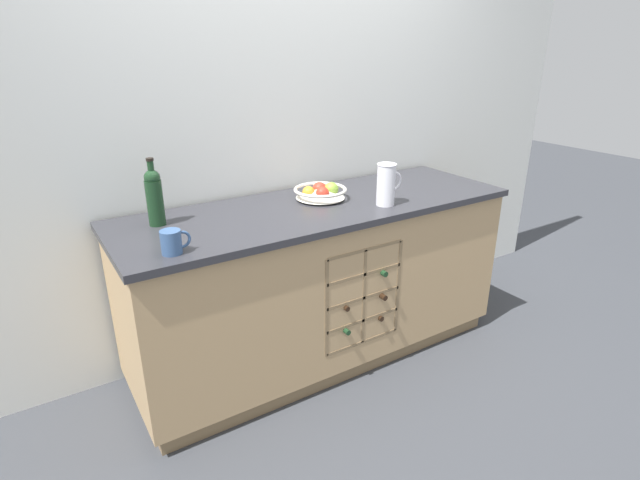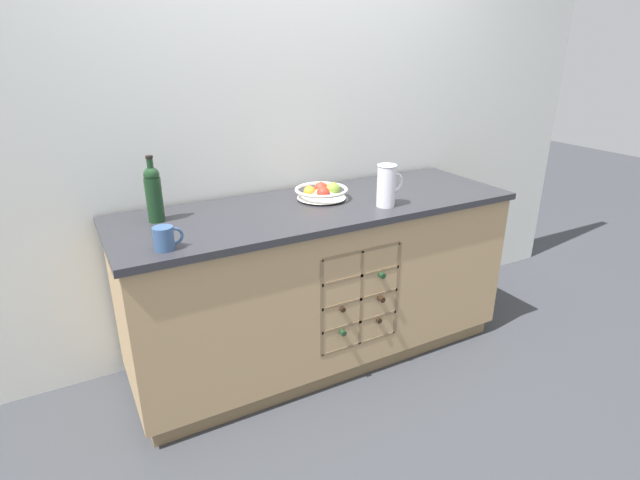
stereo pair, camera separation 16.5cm
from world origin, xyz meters
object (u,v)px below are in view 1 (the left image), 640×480
object	(u,v)px
white_pitcher	(386,184)
fruit_bowl	(321,192)
standing_wine_bottle	(154,196)
ceramic_mug	(172,242)

from	to	relation	value
white_pitcher	fruit_bowl	bearing A→B (deg)	131.03
fruit_bowl	white_pitcher	bearing A→B (deg)	-48.97
standing_wine_bottle	ceramic_mug	bearing A→B (deg)	-96.39
white_pitcher	ceramic_mug	size ratio (longest dim) A/B	1.78
ceramic_mug	standing_wine_bottle	distance (m)	0.38
ceramic_mug	fruit_bowl	bearing A→B (deg)	19.02
ceramic_mug	white_pitcher	bearing A→B (deg)	2.20
ceramic_mug	standing_wine_bottle	bearing A→B (deg)	83.61
white_pitcher	ceramic_mug	distance (m)	1.13
white_pitcher	standing_wine_bottle	world-z (taller)	standing_wine_bottle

